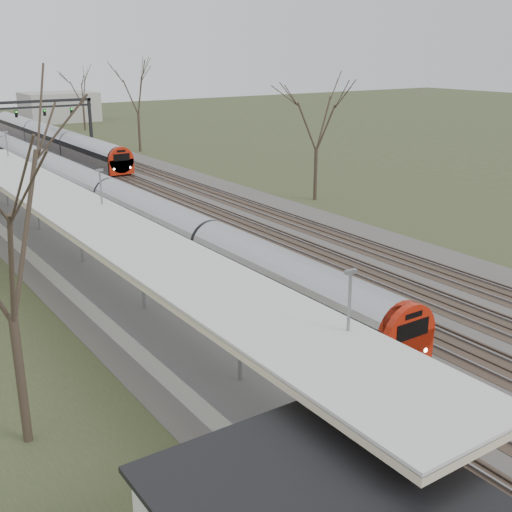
{
  "coord_description": "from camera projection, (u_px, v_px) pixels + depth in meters",
  "views": [
    {
      "loc": [
        -20.01,
        0.87,
        12.25
      ],
      "look_at": [
        -2.23,
        27.01,
        2.0
      ],
      "focal_mm": 45.0,
      "sensor_mm": 36.0,
      "label": 1
    }
  ],
  "objects": [
    {
      "name": "track_bed",
      "position": [
        103.0,
        192.0,
        57.18
      ],
      "size": [
        24.0,
        160.0,
        0.22
      ],
      "color": "#474442",
      "rests_on": "ground"
    },
    {
      "name": "platform",
      "position": [
        63.0,
        255.0,
        38.29
      ],
      "size": [
        3.5,
        69.0,
        1.0
      ],
      "primitive_type": "cube",
      "color": "#9E9B93",
      "rests_on": "ground"
    },
    {
      "name": "canopy",
      "position": [
        85.0,
        215.0,
        33.69
      ],
      "size": [
        4.1,
        50.0,
        3.11
      ],
      "color": "slate",
      "rests_on": "platform"
    },
    {
      "name": "signal_gantry",
      "position": [
        10.0,
        111.0,
        79.28
      ],
      "size": [
        21.0,
        0.59,
        6.08
      ],
      "color": "black",
      "rests_on": "ground"
    },
    {
      "name": "tree_west_near",
      "position": [
        1.0,
        227.0,
        18.72
      ],
      "size": [
        5.0,
        5.0,
        10.3
      ],
      "color": "#2D231C",
      "rests_on": "ground"
    },
    {
      "name": "tree_east_far",
      "position": [
        317.0,
        113.0,
        52.07
      ],
      "size": [
        5.0,
        5.0,
        10.3
      ],
      "color": "#2D231C",
      "rests_on": "ground"
    },
    {
      "name": "train_near",
      "position": [
        77.0,
        183.0,
        54.01
      ],
      "size": [
        2.62,
        75.21,
        3.05
      ],
      "color": "#A5A7AF",
      "rests_on": "ground"
    },
    {
      "name": "train_far",
      "position": [
        51.0,
        138.0,
        80.95
      ],
      "size": [
        2.62,
        45.21,
        3.05
      ],
      "color": "#A5A7AF",
      "rests_on": "ground"
    },
    {
      "name": "passenger",
      "position": [
        307.0,
        416.0,
        18.98
      ],
      "size": [
        0.43,
        0.65,
        1.78
      ],
      "primitive_type": "imported",
      "rotation": [
        0.0,
        0.0,
        1.57
      ],
      "color": "#28334E",
      "rests_on": "platform"
    }
  ]
}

